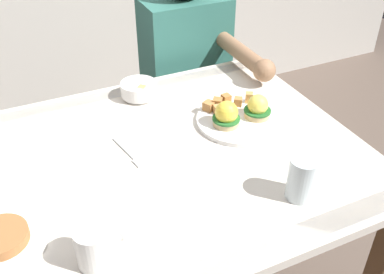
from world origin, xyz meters
name	(u,v)px	position (x,y,z in m)	size (l,w,h in m)	color
dining_table	(152,189)	(0.00, 0.00, 0.63)	(1.20, 0.90, 0.74)	silver
eggs_benedict_plate	(239,115)	(0.32, 0.06, 0.77)	(0.27, 0.27, 0.09)	white
fruit_bowl	(139,90)	(0.09, 0.34, 0.77)	(0.12, 0.12, 0.06)	white
coffee_mug	(95,245)	(-0.23, -0.28, 0.79)	(0.11, 0.08, 0.09)	white
fork	(129,153)	(-0.04, 0.05, 0.74)	(0.05, 0.16, 0.00)	silver
water_glass_near	(302,180)	(0.29, -0.29, 0.79)	(0.07, 0.07, 0.11)	silver
side_plate	(1,240)	(-0.41, -0.15, 0.75)	(0.20, 0.20, 0.04)	white
diner_person	(189,71)	(0.40, 0.60, 0.65)	(0.34, 0.54, 1.14)	#33333D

